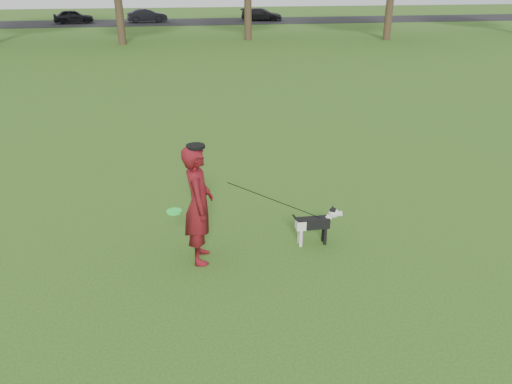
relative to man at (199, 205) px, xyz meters
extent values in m
plane|color=#285116|center=(0.77, 0.54, -0.93)|extent=(120.00, 120.00, 0.00)
cube|color=black|center=(0.77, 40.54, -0.92)|extent=(120.00, 7.00, 0.02)
imported|color=#5C0D12|center=(0.00, 0.00, 0.00)|extent=(0.48, 0.70, 1.86)
cube|color=black|center=(1.84, 0.18, -0.55)|extent=(0.54, 0.17, 0.18)
cube|color=silver|center=(1.63, 0.18, -0.56)|extent=(0.15, 0.17, 0.16)
cylinder|color=silver|center=(1.63, 0.12, -0.78)|extent=(0.05, 0.05, 0.29)
cylinder|color=silver|center=(1.63, 0.24, -0.78)|extent=(0.05, 0.05, 0.29)
cylinder|color=black|center=(2.04, 0.12, -0.78)|extent=(0.05, 0.05, 0.29)
cylinder|color=black|center=(2.04, 0.24, -0.78)|extent=(0.05, 0.05, 0.29)
cylinder|color=silver|center=(2.08, 0.18, -0.51)|extent=(0.18, 0.11, 0.19)
sphere|color=silver|center=(2.18, 0.18, -0.40)|extent=(0.17, 0.17, 0.17)
sphere|color=black|center=(2.17, 0.18, -0.36)|extent=(0.13, 0.13, 0.13)
cube|color=silver|center=(2.26, 0.18, -0.41)|extent=(0.11, 0.06, 0.06)
sphere|color=black|center=(2.32, 0.18, -0.41)|extent=(0.04, 0.04, 0.04)
cone|color=black|center=(2.17, 0.14, -0.31)|extent=(0.06, 0.06, 0.07)
cone|color=black|center=(2.17, 0.22, -0.31)|extent=(0.06, 0.06, 0.07)
cylinder|color=black|center=(1.58, 0.18, -0.49)|extent=(0.19, 0.04, 0.24)
cylinder|color=black|center=(2.02, 0.18, -0.50)|extent=(0.12, 0.12, 0.02)
imported|color=black|center=(-8.44, 40.54, -0.35)|extent=(3.53, 1.98, 1.13)
imported|color=black|center=(-2.22, 40.54, -0.35)|extent=(3.58, 1.72, 1.13)
imported|color=black|center=(8.03, 40.54, -0.37)|extent=(3.99, 2.59, 1.07)
cylinder|color=#20FF3F|center=(-0.36, -0.07, -0.05)|extent=(0.23, 0.23, 0.02)
cylinder|color=black|center=(0.00, 0.00, 0.92)|extent=(0.27, 0.27, 0.04)
cylinder|color=#38281C|center=(-3.23, 26.04, 1.17)|extent=(0.48, 0.48, 4.20)
cylinder|color=#38281C|center=(13.77, 25.54, 1.48)|extent=(0.48, 0.48, 4.83)
camera|label=1|loc=(-0.24, -6.77, 3.18)|focal=35.00mm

